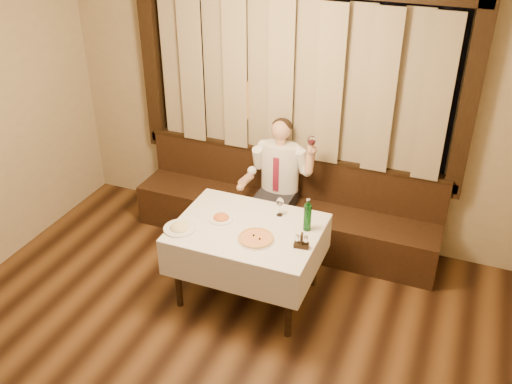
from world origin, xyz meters
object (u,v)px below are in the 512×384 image
at_px(pizza, 256,238).
at_px(pasta_red, 221,216).
at_px(dining_table, 248,237).
at_px(green_bottle, 307,217).
at_px(pasta_cream, 180,225).
at_px(cruet_caddy, 301,243).
at_px(seated_man, 278,175).
at_px(banquette, 285,212).

bearing_deg(pizza, pasta_red, 155.75).
distance_m(dining_table, green_bottle, 0.57).
height_order(dining_table, pasta_red, pasta_red).
bearing_deg(pasta_red, green_bottle, 9.13).
height_order(pasta_red, pasta_cream, pasta_cream).
bearing_deg(pizza, pasta_cream, -171.64).
height_order(dining_table, cruet_caddy, cruet_caddy).
bearing_deg(pizza, cruet_caddy, 5.60).
height_order(dining_table, pasta_cream, pasta_cream).
xyz_separation_m(pizza, seated_man, (-0.20, 1.09, 0.03)).
bearing_deg(pizza, green_bottle, 41.04).
distance_m(dining_table, pasta_red, 0.30).
height_order(banquette, pasta_cream, banquette).
bearing_deg(green_bottle, dining_table, -162.95).
height_order(cruet_caddy, seated_man, seated_man).
height_order(banquette, pizza, banquette).
height_order(pizza, cruet_caddy, cruet_caddy).
bearing_deg(seated_man, pasta_red, -103.25).
xyz_separation_m(banquette, pasta_cream, (-0.53, -1.28, 0.49)).
distance_m(pasta_red, pasta_cream, 0.39).
xyz_separation_m(pasta_red, cruet_caddy, (0.80, -0.15, 0.01)).
distance_m(green_bottle, cruet_caddy, 0.28).
bearing_deg(dining_table, cruet_caddy, -12.46).
relative_size(banquette, cruet_caddy, 24.23).
bearing_deg(cruet_caddy, pasta_red, 162.37).
distance_m(dining_table, seated_man, 0.95).
bearing_deg(banquette, pasta_cream, -112.54).
xyz_separation_m(banquette, pizza, (0.14, -1.18, 0.46)).
xyz_separation_m(banquette, seated_man, (-0.05, -0.09, 0.49)).
relative_size(pizza, pasta_red, 1.40).
height_order(green_bottle, seated_man, seated_man).
bearing_deg(green_bottle, banquette, 119.55).
bearing_deg(cruet_caddy, banquette, 107.69).
bearing_deg(seated_man, cruet_caddy, -60.97).
bearing_deg(green_bottle, seated_man, 124.98).
xyz_separation_m(banquette, pasta_red, (-0.27, -0.99, 0.48)).
distance_m(dining_table, pasta_cream, 0.61).
bearing_deg(green_bottle, pasta_cream, -158.40).
relative_size(dining_table, pasta_red, 5.51).
distance_m(banquette, pasta_cream, 1.47).
distance_m(pizza, green_bottle, 0.48).
distance_m(pasta_cream, cruet_caddy, 1.07).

